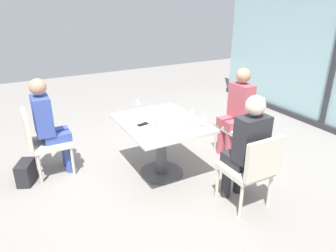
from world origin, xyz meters
TOP-DOWN VIEW (x-y plane):
  - ground_plane at (0.00, 0.00)m, footprint 12.00×12.00m
  - window_wall_backdrop at (0.00, 3.20)m, footprint 5.19×0.10m
  - dining_table_main at (0.00, 0.00)m, footprint 1.13×0.94m
  - chair_front_left at (-0.71, -1.31)m, footprint 0.46×0.50m
  - chair_near_window at (0.00, 1.31)m, footprint 0.46×0.51m
  - chair_far_right at (1.07, 0.52)m, footprint 0.51×0.46m
  - person_front_left at (-0.71, -1.20)m, footprint 0.34×0.39m
  - person_near_window at (-0.00, 1.20)m, footprint 0.34×0.39m
  - person_far_right at (0.96, 0.52)m, footprint 0.39×0.34m
  - wine_glass_0 at (-0.47, -0.10)m, footprint 0.07×0.07m
  - wine_glass_1 at (0.10, -0.20)m, footprint 0.07×0.07m
  - wine_glass_2 at (-0.15, -0.05)m, footprint 0.07×0.07m
  - wine_glass_3 at (0.03, -0.09)m, footprint 0.07×0.07m
  - wine_glass_4 at (0.40, 0.36)m, footprint 0.07×0.07m
  - wine_glass_5 at (0.21, 0.31)m, footprint 0.07×0.07m
  - coffee_cup at (-0.21, 0.21)m, footprint 0.08×0.08m
  - cell_phone_on_table at (-0.01, -0.23)m, footprint 0.10×0.16m
  - handbag_0 at (-0.60, -1.56)m, footprint 0.34×0.27m

SIDE VIEW (x-z plane):
  - ground_plane at x=0.00m, z-range 0.00..0.00m
  - handbag_0 at x=-0.60m, z-range 0.00..0.28m
  - chair_front_left at x=-0.71m, z-range 0.06..0.93m
  - chair_near_window at x=0.00m, z-range 0.06..0.93m
  - chair_far_right at x=1.07m, z-range 0.06..0.93m
  - dining_table_main at x=0.00m, z-range 0.17..0.90m
  - person_front_left at x=-0.71m, z-range 0.07..1.33m
  - person_near_window at x=0.00m, z-range 0.07..1.33m
  - person_far_right at x=0.96m, z-range 0.07..1.33m
  - cell_phone_on_table at x=-0.01m, z-range 0.73..0.74m
  - coffee_cup at x=-0.21m, z-range 0.73..0.82m
  - wine_glass_0 at x=-0.47m, z-range 0.77..0.95m
  - wine_glass_1 at x=0.10m, z-range 0.77..0.95m
  - wine_glass_2 at x=-0.15m, z-range 0.77..0.95m
  - wine_glass_3 at x=0.03m, z-range 0.77..0.95m
  - wine_glass_4 at x=0.40m, z-range 0.77..0.95m
  - wine_glass_5 at x=0.21m, z-range 0.77..0.95m
  - window_wall_backdrop at x=0.00m, z-range -0.14..2.56m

